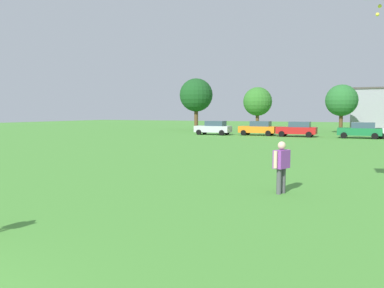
% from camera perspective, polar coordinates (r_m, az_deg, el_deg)
% --- Properties ---
extents(ground_plane, '(160.00, 160.00, 0.00)m').
position_cam_1_polar(ground_plane, '(32.57, 13.81, -0.20)').
color(ground_plane, '#4C9338').
extents(adult_bystander, '(0.51, 0.79, 1.76)m').
position_cam_1_polar(adult_bystander, '(13.19, 13.15, -2.73)').
color(adult_bystander, '#4C4C51').
rests_on(adult_bystander, ground).
extents(parked_car_silver_0, '(4.30, 2.02, 1.68)m').
position_cam_1_polar(parked_car_silver_0, '(46.39, 3.23, 2.43)').
color(parked_car_silver_0, silver).
rests_on(parked_car_silver_0, ground).
extents(parked_car_orange_1, '(4.30, 2.02, 1.68)m').
position_cam_1_polar(parked_car_orange_1, '(45.86, 9.85, 2.34)').
color(parked_car_orange_1, orange).
rests_on(parked_car_orange_1, ground).
extents(parked_car_red_2, '(4.30, 2.02, 1.68)m').
position_cam_1_polar(parked_car_red_2, '(44.33, 15.38, 2.16)').
color(parked_car_red_2, red).
rests_on(parked_car_red_2, ground).
extents(parked_car_green_3, '(4.30, 2.02, 1.68)m').
position_cam_1_polar(parked_car_green_3, '(43.81, 23.73, 1.90)').
color(parked_car_green_3, '#196B38').
rests_on(parked_car_green_3, ground).
extents(tree_far_left, '(5.04, 5.04, 7.85)m').
position_cam_1_polar(tree_far_left, '(58.79, 0.63, 7.26)').
color(tree_far_left, brown).
rests_on(tree_far_left, ground).
extents(tree_left, '(3.98, 3.98, 6.21)m').
position_cam_1_polar(tree_left, '(54.48, 9.72, 6.22)').
color(tree_left, brown).
rests_on(tree_left, ground).
extents(tree_center, '(4.00, 4.00, 6.24)m').
position_cam_1_polar(tree_center, '(52.55, 21.34, 6.04)').
color(tree_center, brown).
rests_on(tree_center, ground).
extents(house_left, '(8.78, 6.56, 6.16)m').
position_cam_1_polar(house_left, '(61.16, 26.54, 4.59)').
color(house_left, '#9999A3').
rests_on(house_left, ground).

